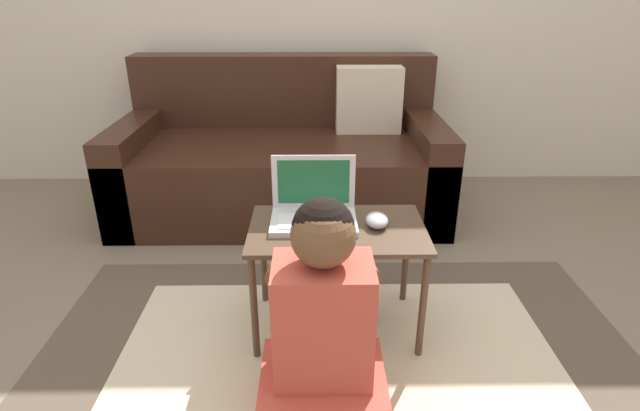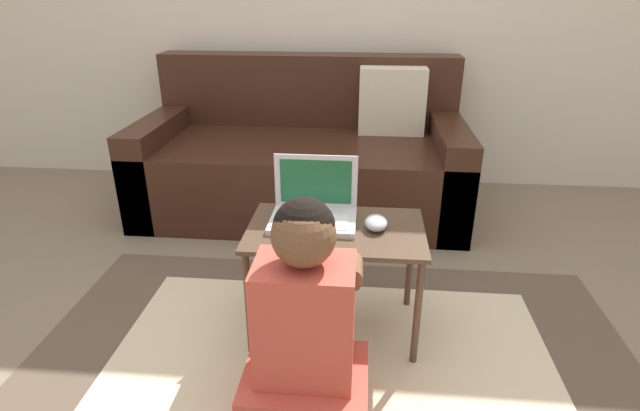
{
  "view_description": "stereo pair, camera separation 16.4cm",
  "coord_description": "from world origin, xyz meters",
  "px_view_note": "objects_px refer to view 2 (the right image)",
  "views": [
    {
      "loc": [
        0.04,
        -1.37,
        1.17
      ],
      "look_at": [
        0.06,
        0.19,
        0.47
      ],
      "focal_mm": 28.0,
      "sensor_mm": 36.0,
      "label": 1
    },
    {
      "loc": [
        0.2,
        -1.36,
        1.17
      ],
      "look_at": [
        0.06,
        0.19,
        0.47
      ],
      "focal_mm": 28.0,
      "sensor_mm": 36.0,
      "label": 2
    }
  ],
  "objects_px": {
    "couch": "(305,158)",
    "laptop": "(314,211)",
    "laptop_desk": "(336,241)",
    "person_seated": "(305,332)",
    "computer_mouse": "(376,223)"
  },
  "relations": [
    {
      "from": "couch",
      "to": "laptop",
      "type": "bearing_deg",
      "value": -81.44
    },
    {
      "from": "laptop_desk",
      "to": "laptop",
      "type": "relative_size",
      "value": 2.04
    },
    {
      "from": "laptop_desk",
      "to": "person_seated",
      "type": "xyz_separation_m",
      "value": [
        -0.06,
        -0.41,
        -0.07
      ]
    },
    {
      "from": "person_seated",
      "to": "laptop",
      "type": "bearing_deg",
      "value": 93.01
    },
    {
      "from": "laptop",
      "to": "couch",
      "type": "bearing_deg",
      "value": 98.56
    },
    {
      "from": "computer_mouse",
      "to": "laptop_desk",
      "type": "bearing_deg",
      "value": -175.34
    },
    {
      "from": "person_seated",
      "to": "couch",
      "type": "bearing_deg",
      "value": 96.91
    },
    {
      "from": "laptop",
      "to": "person_seated",
      "type": "height_order",
      "value": "person_seated"
    },
    {
      "from": "couch",
      "to": "computer_mouse",
      "type": "xyz_separation_m",
      "value": [
        0.38,
        -1.12,
        0.16
      ]
    },
    {
      "from": "computer_mouse",
      "to": "laptop",
      "type": "bearing_deg",
      "value": 169.57
    },
    {
      "from": "computer_mouse",
      "to": "person_seated",
      "type": "height_order",
      "value": "person_seated"
    },
    {
      "from": "computer_mouse",
      "to": "person_seated",
      "type": "relative_size",
      "value": 0.15
    },
    {
      "from": "couch",
      "to": "computer_mouse",
      "type": "distance_m",
      "value": 1.19
    },
    {
      "from": "laptop_desk",
      "to": "laptop",
      "type": "xyz_separation_m",
      "value": [
        -0.08,
        0.05,
        0.09
      ]
    },
    {
      "from": "couch",
      "to": "person_seated",
      "type": "xyz_separation_m",
      "value": [
        0.19,
        -1.54,
        0.02
      ]
    }
  ]
}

